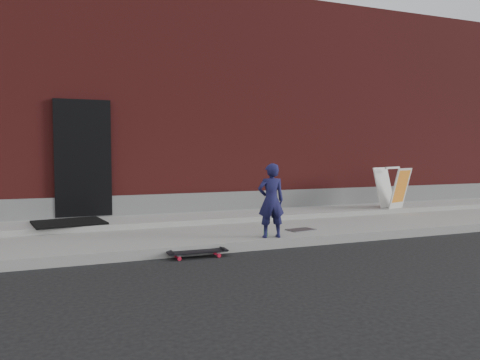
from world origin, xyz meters
name	(u,v)px	position (x,y,z in m)	size (l,w,h in m)	color
ground	(270,250)	(0.00, 0.00, 0.00)	(80.00, 80.00, 0.00)	black
sidewalk	(236,230)	(0.00, 1.50, 0.07)	(20.00, 3.00, 0.15)	gray
apron	(220,217)	(0.00, 2.40, 0.20)	(20.00, 1.20, 0.10)	gray
building	(169,118)	(0.00, 6.99, 2.50)	(20.00, 8.10, 5.00)	maroon
child	(271,201)	(0.11, 0.20, 0.75)	(0.44, 0.29, 1.19)	#181844
skateboard	(198,252)	(-1.20, -0.12, 0.08)	(0.85, 0.24, 0.10)	#B01228
pizza_sign	(393,187)	(3.99, 1.98, 0.72)	(0.75, 0.81, 0.93)	silver
soda_can	(266,232)	(0.07, 0.32, 0.21)	(0.07, 0.07, 0.12)	#1A8527
doormat	(69,223)	(-2.90, 2.25, 0.27)	(1.18, 0.96, 0.03)	black
utility_plate	(301,230)	(0.90, 0.63, 0.16)	(0.47, 0.30, 0.01)	#535358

